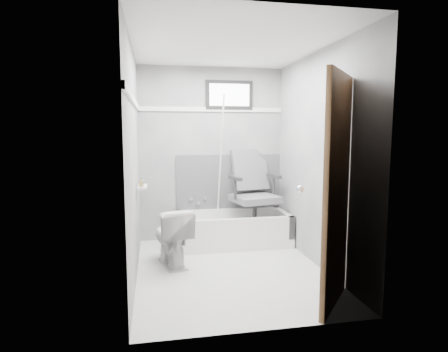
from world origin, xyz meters
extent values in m
plane|color=white|center=(0.00, 0.00, 0.00)|extent=(2.60, 2.60, 0.00)
plane|color=silver|center=(0.00, 0.00, 2.40)|extent=(2.60, 2.60, 0.00)
cube|color=slate|center=(0.00, 1.30, 1.20)|extent=(2.00, 0.02, 2.40)
cube|color=slate|center=(0.00, -1.30, 1.20)|extent=(2.00, 0.02, 2.40)
cube|color=slate|center=(-1.00, 0.00, 1.20)|extent=(0.02, 2.60, 2.40)
cube|color=slate|center=(1.00, 0.00, 1.20)|extent=(0.02, 2.60, 2.40)
imported|color=silver|center=(-0.62, 0.29, 0.33)|extent=(0.52, 0.73, 0.65)
cube|color=#4C4C4F|center=(0.25, 1.29, 0.80)|extent=(1.50, 0.02, 0.78)
cube|color=white|center=(0.00, 1.29, 1.82)|extent=(2.00, 0.02, 0.06)
cube|color=white|center=(-0.99, 0.00, 1.82)|extent=(0.02, 2.60, 0.06)
cylinder|color=silver|center=(0.08, 1.06, 1.05)|extent=(0.02, 0.59, 1.87)
cube|color=silver|center=(-0.93, 0.33, 0.90)|extent=(0.10, 0.32, 0.02)
imported|color=#9D854E|center=(-0.94, 0.25, 0.97)|extent=(0.05, 0.05, 0.10)
imported|color=#446B7E|center=(-0.94, 0.39, 0.96)|extent=(0.10, 0.10, 0.09)
camera|label=1|loc=(-0.80, -3.90, 1.51)|focal=30.00mm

